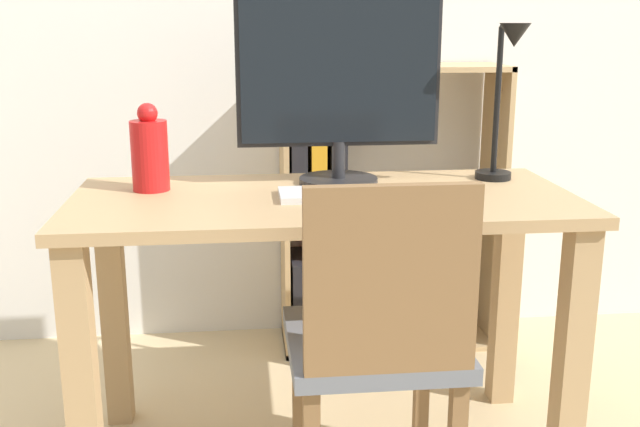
# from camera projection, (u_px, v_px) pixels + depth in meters

# --- Properties ---
(desk) EXTENTS (1.28, 0.58, 0.73)m
(desk) POSITION_uv_depth(u_px,v_px,m) (324.00, 253.00, 1.94)
(desk) COLOR tan
(desk) RESTS_ON ground_plane
(monitor) EXTENTS (0.54, 0.21, 0.52)m
(monitor) POSITION_uv_depth(u_px,v_px,m) (339.00, 76.00, 1.97)
(monitor) COLOR #232326
(monitor) RESTS_ON desk
(keyboard) EXTENTS (0.30, 0.14, 0.02)m
(keyboard) POSITION_uv_depth(u_px,v_px,m) (339.00, 194.00, 1.88)
(keyboard) COLOR silver
(keyboard) RESTS_ON desk
(vase) EXTENTS (0.10, 0.10, 0.23)m
(vase) POSITION_uv_depth(u_px,v_px,m) (150.00, 152.00, 1.94)
(vase) COLOR red
(vase) RESTS_ON desk
(desk_lamp) EXTENTS (0.10, 0.19, 0.43)m
(desk_lamp) POSITION_uv_depth(u_px,v_px,m) (505.00, 87.00, 1.98)
(desk_lamp) COLOR black
(desk_lamp) RESTS_ON desk
(chair) EXTENTS (0.40, 0.40, 0.85)m
(chair) POSITION_uv_depth(u_px,v_px,m) (378.00, 339.00, 1.68)
(chair) COLOR slate
(chair) RESTS_ON ground_plane
(bookshelf) EXTENTS (0.77, 0.28, 1.01)m
(bookshelf) POSITION_uv_depth(u_px,v_px,m) (355.00, 236.00, 2.69)
(bookshelf) COLOR tan
(bookshelf) RESTS_ON ground_plane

